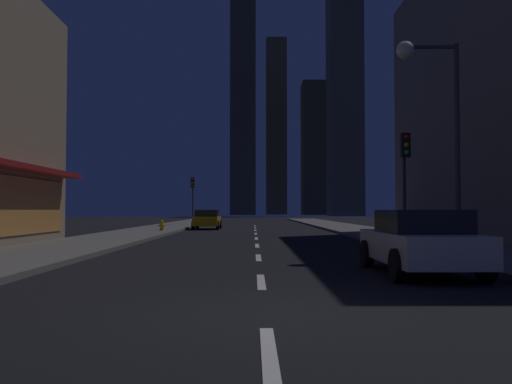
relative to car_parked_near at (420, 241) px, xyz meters
name	(u,v)px	position (x,y,z in m)	size (l,w,h in m)	color
ground_plane	(255,230)	(-3.60, 27.55, -0.79)	(78.00, 136.00, 0.10)	black
sidewalk_right	(347,228)	(3.40, 27.55, -0.67)	(4.00, 76.00, 0.15)	#605E59
sidewalk_left	(163,228)	(-10.60, 27.55, -0.67)	(4.00, 76.00, 0.15)	#605E59
lane_marking_center	(256,239)	(-3.60, 14.35, -0.73)	(0.16, 43.80, 0.01)	silver
skyscraper_distant_tall	(243,102)	(-6.65, 136.31, 31.70)	(7.25, 7.64, 64.89)	#484436
skyscraper_distant_mid	(276,127)	(3.63, 152.68, 27.16)	(6.43, 7.77, 55.81)	#4F4B3B
skyscraper_distant_short	(314,149)	(14.14, 138.89, 18.57)	(7.22, 8.64, 38.62)	#373429
skyscraper_distant_slender	(345,88)	(18.27, 111.76, 30.09)	(7.79, 8.79, 61.65)	brown
car_parked_near	(420,241)	(0.00, 0.00, 0.00)	(1.98, 4.24, 1.45)	silver
car_parked_far	(207,219)	(-7.20, 27.07, 0.00)	(1.98, 4.24, 1.45)	gold
fire_hydrant_far_left	(162,226)	(-9.50, 20.85, -0.29)	(0.42, 0.30, 0.65)	gold
traffic_light_near_right	(405,163)	(1.90, 7.48, 2.45)	(0.32, 0.48, 4.20)	#2D2D2D
traffic_light_far_left	(193,190)	(-9.10, 33.95, 2.45)	(0.32, 0.48, 4.20)	#2D2D2D
street_lamp_right	(430,94)	(1.78, 4.31, 4.33)	(1.96, 0.56, 6.58)	#38383D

